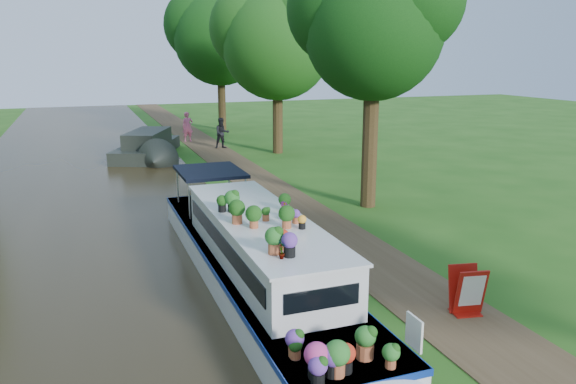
{
  "coord_description": "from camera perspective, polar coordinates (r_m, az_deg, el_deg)",
  "views": [
    {
      "loc": [
        -5.87,
        -14.66,
        5.42
      ],
      "look_at": [
        -0.04,
        1.09,
        1.3
      ],
      "focal_mm": 35.0,
      "sensor_mm": 36.0,
      "label": 1
    }
  ],
  "objects": [
    {
      "name": "pedestrian_pink",
      "position": [
        36.43,
        -10.16,
        6.55
      ],
      "size": [
        0.72,
        0.51,
        1.87
      ],
      "primitive_type": "imported",
      "rotation": [
        0.0,
        0.0,
        0.09
      ],
      "color": "pink",
      "rests_on": "towpath"
    },
    {
      "name": "tree_near_overhang",
      "position": [
        20.22,
        8.63,
        16.98
      ],
      "size": [
        5.52,
        5.28,
        8.99
      ],
      "color": "#322310",
      "rests_on": "ground"
    },
    {
      "name": "pedestrian_dark",
      "position": [
        33.42,
        -6.72,
        5.97
      ],
      "size": [
        0.89,
        0.7,
        1.8
      ],
      "primitive_type": "imported",
      "rotation": [
        0.0,
        0.0,
        0.02
      ],
      "color": "black",
      "rests_on": "towpath"
    },
    {
      "name": "verge_plant",
      "position": [
        19.15,
        -1.52,
        -2.0
      ],
      "size": [
        0.47,
        0.43,
        0.43
      ],
      "primitive_type": "imported",
      "rotation": [
        0.0,
        0.0,
        0.29
      ],
      "color": "#2A6F21",
      "rests_on": "ground"
    },
    {
      "name": "second_boat",
      "position": [
        31.39,
        -14.05,
        4.5
      ],
      "size": [
        4.51,
        7.91,
        1.43
      ],
      "rotation": [
        0.0,
        0.0,
        -0.4
      ],
      "color": "#222722",
      "rests_on": "canal_water"
    },
    {
      "name": "plant_boat",
      "position": [
        12.95,
        -2.77,
        -6.89
      ],
      "size": [
        2.29,
        13.52,
        2.22
      ],
      "color": "white",
      "rests_on": "canal_water"
    },
    {
      "name": "tree_near_mid",
      "position": [
        31.51,
        -1.17,
        15.63
      ],
      "size": [
        6.9,
        6.6,
        9.4
      ],
      "color": "#322310",
      "rests_on": "ground"
    },
    {
      "name": "ground",
      "position": [
        16.7,
        1.42,
        -5.17
      ],
      "size": [
        100.0,
        100.0,
        0.0
      ],
      "primitive_type": "plane",
      "color": "#205014",
      "rests_on": "ground"
    },
    {
      "name": "sandwich_board",
      "position": [
        12.69,
        17.75,
        -9.73
      ],
      "size": [
        0.69,
        0.63,
        1.04
      ],
      "rotation": [
        0.0,
        0.0,
        -0.19
      ],
      "color": "#A4130B",
      "rests_on": "towpath"
    },
    {
      "name": "tree_near_far",
      "position": [
        41.96,
        -6.99,
        15.91
      ],
      "size": [
        7.59,
        7.26,
        10.3
      ],
      "color": "#322310",
      "rests_on": "ground"
    },
    {
      "name": "towpath",
      "position": [
        17.15,
        5.16,
        -4.65
      ],
      "size": [
        2.2,
        100.0,
        0.03
      ],
      "primitive_type": "cube",
      "color": "#483621",
      "rests_on": "ground"
    },
    {
      "name": "canal_water",
      "position": [
        15.63,
        -19.65,
        -7.32
      ],
      "size": [
        10.0,
        100.0,
        0.02
      ],
      "primitive_type": "cube",
      "color": "black",
      "rests_on": "ground"
    }
  ]
}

